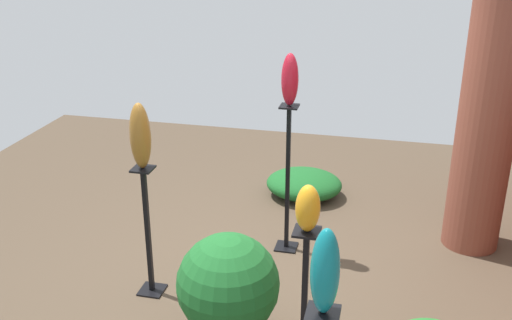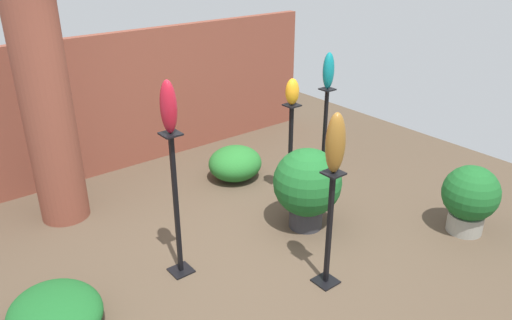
{
  "view_description": "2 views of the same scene",
  "coord_description": "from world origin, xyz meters",
  "px_view_note": "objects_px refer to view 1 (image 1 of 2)",
  "views": [
    {
      "loc": [
        4.02,
        1.0,
        2.88
      ],
      "look_at": [
        -0.11,
        0.02,
        1.15
      ],
      "focal_mm": 42.0,
      "sensor_mm": 36.0,
      "label": 1
    },
    {
      "loc": [
        -2.62,
        -3.28,
        2.89
      ],
      "look_at": [
        0.28,
        0.37,
        0.76
      ],
      "focal_mm": 35.0,
      "sensor_mm": 36.0,
      "label": 2
    }
  ],
  "objects_px": {
    "pedestal_amber": "(304,320)",
    "art_vase_ruby": "(290,80)",
    "potted_plant_front_left": "(229,288)",
    "pedestal_bronze": "(148,237)",
    "art_vase_amber": "(308,208)",
    "art_vase_bronze": "(140,136)",
    "art_vase_teal": "(325,272)",
    "brick_pillar": "(489,106)",
    "pedestal_ruby": "(288,185)"
  },
  "relations": [
    {
      "from": "art_vase_ruby",
      "to": "pedestal_amber",
      "type": "bearing_deg",
      "value": 13.83
    },
    {
      "from": "art_vase_amber",
      "to": "potted_plant_front_left",
      "type": "distance_m",
      "value": 1.03
    },
    {
      "from": "pedestal_ruby",
      "to": "pedestal_amber",
      "type": "xyz_separation_m",
      "value": [
        1.74,
        0.43,
        -0.11
      ]
    },
    {
      "from": "pedestal_ruby",
      "to": "potted_plant_front_left",
      "type": "height_order",
      "value": "pedestal_ruby"
    },
    {
      "from": "pedestal_ruby",
      "to": "art_vase_bronze",
      "type": "xyz_separation_m",
      "value": [
        0.95,
        -0.95,
        0.73
      ]
    },
    {
      "from": "pedestal_ruby",
      "to": "pedestal_amber",
      "type": "distance_m",
      "value": 1.79
    },
    {
      "from": "pedestal_amber",
      "to": "potted_plant_front_left",
      "type": "bearing_deg",
      "value": -115.88
    },
    {
      "from": "art_vase_teal",
      "to": "potted_plant_front_left",
      "type": "xyz_separation_m",
      "value": [
        -1.03,
        -0.76,
        -0.89
      ]
    },
    {
      "from": "brick_pillar",
      "to": "pedestal_bronze",
      "type": "bearing_deg",
      "value": -61.38
    },
    {
      "from": "brick_pillar",
      "to": "pedestal_ruby",
      "type": "xyz_separation_m",
      "value": [
        0.49,
        -1.68,
        -0.72
      ]
    },
    {
      "from": "brick_pillar",
      "to": "pedestal_ruby",
      "type": "bearing_deg",
      "value": -73.79
    },
    {
      "from": "pedestal_ruby",
      "to": "art_vase_teal",
      "type": "xyz_separation_m",
      "value": [
        2.49,
        0.62,
        0.75
      ]
    },
    {
      "from": "brick_pillar",
      "to": "art_vase_teal",
      "type": "relative_size",
      "value": 6.14
    },
    {
      "from": "pedestal_ruby",
      "to": "art_vase_teal",
      "type": "relative_size",
      "value": 3.14
    },
    {
      "from": "pedestal_ruby",
      "to": "potted_plant_front_left",
      "type": "relative_size",
      "value": 1.57
    },
    {
      "from": "pedestal_ruby",
      "to": "art_vase_ruby",
      "type": "distance_m",
      "value": 0.97
    },
    {
      "from": "pedestal_amber",
      "to": "art_vase_ruby",
      "type": "xyz_separation_m",
      "value": [
        -1.74,
        -0.43,
        1.08
      ]
    },
    {
      "from": "pedestal_amber",
      "to": "art_vase_bronze",
      "type": "distance_m",
      "value": 1.8
    },
    {
      "from": "pedestal_ruby",
      "to": "art_vase_teal",
      "type": "bearing_deg",
      "value": 13.98
    },
    {
      "from": "art_vase_ruby",
      "to": "art_vase_bronze",
      "type": "xyz_separation_m",
      "value": [
        0.95,
        -0.95,
        -0.25
      ]
    },
    {
      "from": "art_vase_teal",
      "to": "art_vase_amber",
      "type": "xyz_separation_m",
      "value": [
        -0.75,
        -0.19,
        -0.07
      ]
    },
    {
      "from": "pedestal_ruby",
      "to": "brick_pillar",
      "type": "bearing_deg",
      "value": 106.21
    },
    {
      "from": "pedestal_bronze",
      "to": "potted_plant_front_left",
      "type": "relative_size",
      "value": 1.25
    },
    {
      "from": "art_vase_bronze",
      "to": "potted_plant_front_left",
      "type": "bearing_deg",
      "value": 57.59
    },
    {
      "from": "brick_pillar",
      "to": "art_vase_amber",
      "type": "xyz_separation_m",
      "value": [
        2.23,
        -1.25,
        -0.04
      ]
    },
    {
      "from": "art_vase_bronze",
      "to": "brick_pillar",
      "type": "bearing_deg",
      "value": 118.62
    },
    {
      "from": "pedestal_amber",
      "to": "art_vase_amber",
      "type": "relative_size",
      "value": 3.98
    },
    {
      "from": "pedestal_bronze",
      "to": "art_vase_teal",
      "type": "xyz_separation_m",
      "value": [
        1.55,
        1.57,
        0.88
      ]
    },
    {
      "from": "art_vase_bronze",
      "to": "art_vase_amber",
      "type": "height_order",
      "value": "art_vase_bronze"
    },
    {
      "from": "art_vase_teal",
      "to": "potted_plant_front_left",
      "type": "bearing_deg",
      "value": -143.53
    },
    {
      "from": "pedestal_bronze",
      "to": "art_vase_amber",
      "type": "bearing_deg",
      "value": 60.18
    },
    {
      "from": "pedestal_bronze",
      "to": "art_vase_bronze",
      "type": "height_order",
      "value": "art_vase_bronze"
    },
    {
      "from": "pedestal_ruby",
      "to": "art_vase_amber",
      "type": "bearing_deg",
      "value": 13.83
    },
    {
      "from": "pedestal_bronze",
      "to": "art_vase_teal",
      "type": "relative_size",
      "value": 2.5
    },
    {
      "from": "pedestal_bronze",
      "to": "art_vase_bronze",
      "type": "bearing_deg",
      "value": 75.96
    },
    {
      "from": "potted_plant_front_left",
      "to": "art_vase_bronze",
      "type": "bearing_deg",
      "value": -122.41
    },
    {
      "from": "pedestal_bronze",
      "to": "art_vase_amber",
      "type": "xyz_separation_m",
      "value": [
        0.79,
        1.38,
        0.81
      ]
    },
    {
      "from": "brick_pillar",
      "to": "art_vase_bronze",
      "type": "distance_m",
      "value": 2.99
    },
    {
      "from": "pedestal_amber",
      "to": "art_vase_ruby",
      "type": "relative_size",
      "value": 2.59
    },
    {
      "from": "brick_pillar",
      "to": "pedestal_bronze",
      "type": "distance_m",
      "value": 3.11
    },
    {
      "from": "brick_pillar",
      "to": "pedestal_bronze",
      "type": "xyz_separation_m",
      "value": [
        1.43,
        -2.63,
        -0.85
      ]
    },
    {
      "from": "pedestal_bronze",
      "to": "pedestal_amber",
      "type": "xyz_separation_m",
      "value": [
        0.79,
        1.38,
        0.03
      ]
    },
    {
      "from": "pedestal_bronze",
      "to": "art_vase_amber",
      "type": "distance_m",
      "value": 1.79
    },
    {
      "from": "brick_pillar",
      "to": "pedestal_ruby",
      "type": "height_order",
      "value": "brick_pillar"
    },
    {
      "from": "art_vase_ruby",
      "to": "art_vase_teal",
      "type": "relative_size",
      "value": 1.02
    },
    {
      "from": "art_vase_ruby",
      "to": "potted_plant_front_left",
      "type": "bearing_deg",
      "value": -5.51
    },
    {
      "from": "pedestal_amber",
      "to": "potted_plant_front_left",
      "type": "relative_size",
      "value": 1.32
    },
    {
      "from": "art_vase_bronze",
      "to": "potted_plant_front_left",
      "type": "xyz_separation_m",
      "value": [
        0.52,
        0.81,
        -0.87
      ]
    },
    {
      "from": "pedestal_amber",
      "to": "art_vase_teal",
      "type": "height_order",
      "value": "art_vase_teal"
    },
    {
      "from": "art_vase_teal",
      "to": "art_vase_bronze",
      "type": "relative_size",
      "value": 0.86
    }
  ]
}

